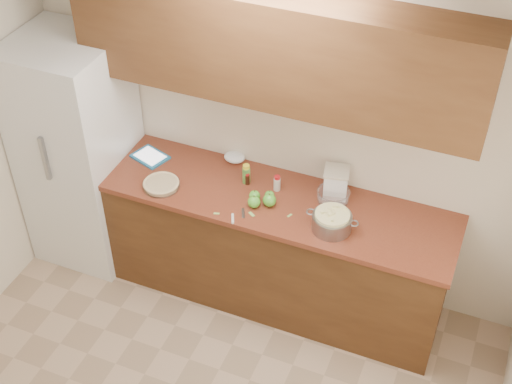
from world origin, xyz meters
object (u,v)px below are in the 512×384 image
at_px(colander, 332,221).
at_px(tablet, 150,157).
at_px(flour_canister, 336,182).
at_px(pie, 161,184).

relative_size(colander, tablet, 1.20).
distance_m(colander, tablet, 1.45).
xyz_separation_m(colander, tablet, (-1.44, 0.22, -0.05)).
bearing_deg(colander, tablet, 171.24).
bearing_deg(flour_canister, pie, -161.47).
height_order(colander, flour_canister, flour_canister).
distance_m(pie, tablet, 0.35).
xyz_separation_m(colander, flour_canister, (-0.08, 0.34, 0.04)).
bearing_deg(pie, tablet, 131.52).
bearing_deg(pie, flour_canister, 18.53).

